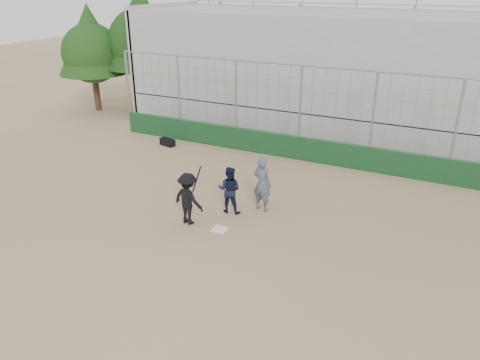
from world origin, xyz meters
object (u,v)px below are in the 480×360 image
at_px(catcher_crouched, 229,197).
at_px(umpire, 262,187).
at_px(batter_at_plate, 188,199).
at_px(equipment_bag, 167,142).

relative_size(catcher_crouched, umpire, 0.65).
xyz_separation_m(batter_at_plate, umpire, (1.70, 1.89, -0.00)).
bearing_deg(umpire, batter_at_plate, 58.97).
relative_size(batter_at_plate, umpire, 1.09).
height_order(catcher_crouched, umpire, umpire).
xyz_separation_m(batter_at_plate, catcher_crouched, (0.81, 1.23, -0.30)).
height_order(batter_at_plate, catcher_crouched, batter_at_plate).
height_order(batter_at_plate, umpire, batter_at_plate).
distance_m(batter_at_plate, equipment_bag, 7.81).
distance_m(catcher_crouched, umpire, 1.14).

